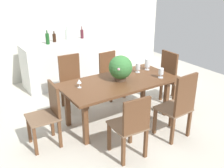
% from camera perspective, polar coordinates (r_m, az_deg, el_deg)
% --- Properties ---
extents(ground_plane, '(7.04, 7.04, 0.00)m').
position_cam_1_polar(ground_plane, '(4.71, 0.41, -7.05)').
color(ground_plane, beige).
extents(back_wall, '(6.40, 0.10, 2.60)m').
position_cam_1_polar(back_wall, '(6.51, -12.68, 12.93)').
color(back_wall, silver).
rests_on(back_wall, ground).
extents(dining_table, '(1.92, 0.94, 0.73)m').
position_cam_1_polar(dining_table, '(4.32, 1.50, -0.30)').
color(dining_table, brown).
rests_on(dining_table, ground).
extents(chair_near_left, '(0.46, 0.48, 0.94)m').
position_cam_1_polar(chair_near_left, '(3.47, 4.30, -8.84)').
color(chair_near_left, brown).
rests_on(chair_near_left, ground).
extents(chair_far_left, '(0.46, 0.43, 1.00)m').
position_cam_1_polar(chair_far_left, '(4.91, -8.84, 1.11)').
color(chair_far_left, brown).
rests_on(chair_far_left, ground).
extents(chair_near_right, '(0.47, 0.46, 1.07)m').
position_cam_1_polar(chair_near_right, '(3.97, 14.55, -4.31)').
color(chair_near_right, brown).
rests_on(chair_near_right, ground).
extents(chair_head_end, '(0.45, 0.45, 0.94)m').
position_cam_1_polar(chair_head_end, '(3.87, -13.77, -5.96)').
color(chair_head_end, brown).
rests_on(chair_head_end, ground).
extents(chair_foot_end, '(0.42, 0.44, 1.05)m').
position_cam_1_polar(chair_foot_end, '(5.10, 12.89, 1.84)').
color(chair_foot_end, brown).
rests_on(chair_foot_end, ground).
extents(chair_far_right, '(0.44, 0.44, 0.93)m').
position_cam_1_polar(chair_far_right, '(5.30, -0.40, 2.59)').
color(chair_far_right, brown).
rests_on(chair_far_right, ground).
extents(flower_centerpiece, '(0.39, 0.39, 0.42)m').
position_cam_1_polar(flower_centerpiece, '(4.24, 1.89, 3.56)').
color(flower_centerpiece, '#4C3828').
rests_on(flower_centerpiece, dining_table).
extents(crystal_vase_left, '(0.10, 0.10, 0.21)m').
position_cam_1_polar(crystal_vase_left, '(4.81, 7.76, 4.50)').
color(crystal_vase_left, silver).
rests_on(crystal_vase_left, dining_table).
extents(crystal_vase_center_near, '(0.08, 0.08, 0.18)m').
position_cam_1_polar(crystal_vase_center_near, '(4.65, 5.69, 3.74)').
color(crystal_vase_center_near, silver).
rests_on(crystal_vase_center_near, dining_table).
extents(crystal_vase_right, '(0.09, 0.09, 0.17)m').
position_cam_1_polar(crystal_vase_right, '(4.46, 10.69, 2.56)').
color(crystal_vase_right, silver).
rests_on(crystal_vase_right, dining_table).
extents(wine_glass, '(0.08, 0.08, 0.14)m').
position_cam_1_polar(wine_glass, '(4.02, -7.22, 0.55)').
color(wine_glass, silver).
rests_on(wine_glass, dining_table).
extents(kitchen_counter, '(1.65, 0.67, 0.97)m').
position_cam_1_polar(kitchen_counter, '(6.05, -11.17, 4.37)').
color(kitchen_counter, silver).
rests_on(kitchen_counter, ground).
extents(wine_bottle_amber, '(0.07, 0.07, 0.30)m').
position_cam_1_polar(wine_bottle_amber, '(6.18, -9.87, 10.62)').
color(wine_bottle_amber, '#B2BFB7').
rests_on(wine_bottle_amber, kitchen_counter).
extents(wine_bottle_green, '(0.07, 0.07, 0.28)m').
position_cam_1_polar(wine_bottle_green, '(6.29, -6.60, 10.87)').
color(wine_bottle_green, '#511E28').
rests_on(wine_bottle_green, kitchen_counter).
extents(wine_bottle_clear, '(0.08, 0.08, 0.30)m').
position_cam_1_polar(wine_bottle_clear, '(5.85, -13.96, 9.63)').
color(wine_bottle_clear, '#194C1E').
rests_on(wine_bottle_clear, kitchen_counter).
extents(wine_bottle_dark, '(0.08, 0.08, 0.24)m').
position_cam_1_polar(wine_bottle_dark, '(6.03, -12.54, 9.89)').
color(wine_bottle_dark, black).
rests_on(wine_bottle_dark, kitchen_counter).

